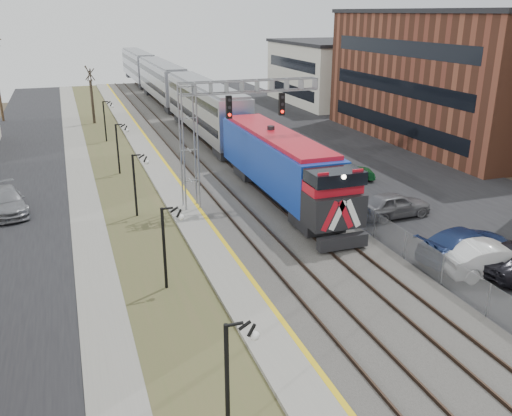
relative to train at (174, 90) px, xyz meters
name	(u,v)px	position (x,y,z in m)	size (l,w,h in m)	color
street_west	(15,195)	(-17.00, -28.13, -2.90)	(7.00, 120.00, 0.04)	black
sidewalk	(82,188)	(-12.50, -28.13, -2.88)	(2.00, 120.00, 0.08)	gray
grass_median	(124,184)	(-9.50, -28.13, -2.89)	(4.00, 120.00, 0.06)	#4A502B
platform	(164,179)	(-6.50, -28.13, -2.80)	(2.00, 120.00, 0.24)	gray
ballast_bed	(227,174)	(-1.50, -28.13, -2.82)	(8.00, 120.00, 0.20)	#595651
parking_lot	(361,161)	(10.50, -28.13, -2.90)	(16.00, 120.00, 0.04)	black
platform_edge	(176,177)	(-5.62, -28.13, -2.67)	(0.24, 120.00, 0.01)	gold
track_near	(203,174)	(-3.50, -28.13, -2.64)	(1.58, 120.00, 0.15)	#2D2119
track_far	(245,170)	(0.00, -28.13, -2.64)	(1.58, 120.00, 0.15)	#2D2119
train	(174,90)	(0.00, 0.00, 0.00)	(3.00, 85.85, 5.33)	#13369E
signal_gantry	(215,123)	(-4.28, -35.14, 2.67)	(9.00, 1.07, 8.15)	gray
lampposts	(163,247)	(-9.50, -44.85, -0.92)	(0.14, 62.14, 4.00)	black
fence	(277,160)	(2.70, -28.13, -2.12)	(0.04, 120.00, 1.60)	gray
car_lot_b	(493,260)	(5.70, -49.03, -2.10)	(1.74, 5.00, 1.65)	silver
car_lot_d	(465,245)	(5.64, -47.13, -2.10)	(2.31, 5.67, 1.65)	navy
car_lot_e	(394,205)	(5.62, -40.59, -2.13)	(1.87, 4.66, 1.59)	slate
car_lot_f	(348,173)	(6.61, -32.80, -2.27)	(1.38, 3.97, 1.31)	#0D441C
car_street_b	(6,202)	(-17.22, -31.74, -2.16)	(2.14, 5.26, 1.53)	gray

